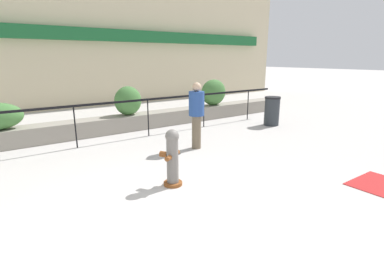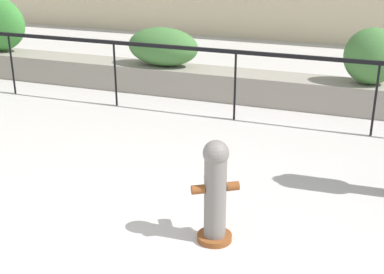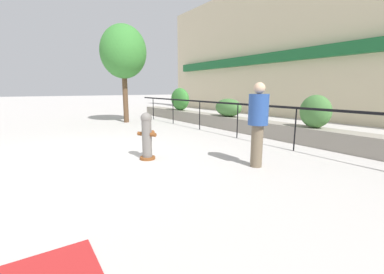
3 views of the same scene
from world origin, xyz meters
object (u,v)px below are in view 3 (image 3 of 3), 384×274
Objects in this scene: hedge_bush_0 at (180,99)px; pedestrian at (258,120)px; hedge_bush_2 at (315,111)px; hedge_bush_1 at (228,108)px; street_tree at (123,52)px; fire_hydrant at (147,136)px.

hedge_bush_0 is 8.59m from pedestrian.
hedge_bush_2 is 0.54× the size of pedestrian.
street_tree reaches higher than hedge_bush_1.
hedge_bush_2 is at bearing 75.35° from fire_hydrant.
street_tree is at bearing -99.93° from hedge_bush_0.
fire_hydrant is 0.24× the size of street_tree.
hedge_bush_1 is at bearing 0.00° from hedge_bush_0.
hedge_bush_0 is 3.79m from hedge_bush_1.
hedge_bush_0 is 1.35× the size of fire_hydrant.
street_tree reaches higher than pedestrian.
hedge_bush_0 is 0.32× the size of street_tree.
street_tree is (-4.27, -2.76, 2.41)m from hedge_bush_1.
hedge_bush_2 reaches higher than fire_hydrant.
hedge_bush_2 reaches higher than hedge_bush_1.
hedge_bush_0 reaches higher than hedge_bush_1.
pedestrian is at bearing -20.36° from hedge_bush_0.
hedge_bush_1 is at bearing 180.00° from hedge_bush_2.
hedge_bush_0 is 7.49m from hedge_bush_2.
street_tree is (-7.97, -2.76, 2.30)m from hedge_bush_2.
hedge_bush_1 is (3.78, 0.00, -0.21)m from hedge_bush_0.
pedestrian reaches higher than fire_hydrant.
pedestrian is (0.57, -2.99, 0.02)m from hedge_bush_2.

